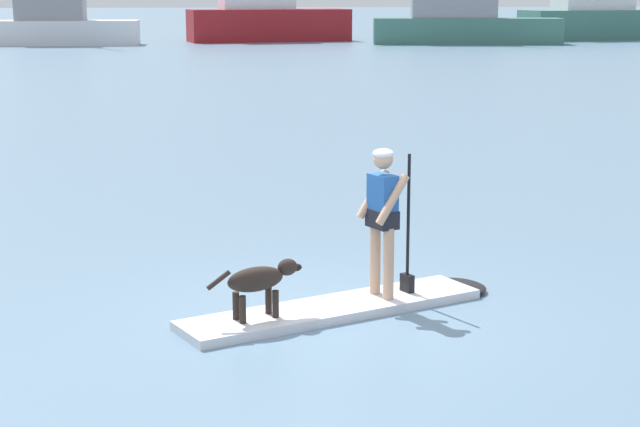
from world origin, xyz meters
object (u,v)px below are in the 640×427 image
Objects in this scene: moored_boat_port at (265,15)px; dog at (260,280)px; person_paddler at (384,212)px; moored_boat_far_port at (601,17)px; moored_boat_starboard at (463,24)px; paddleboard at (350,306)px; moored_boat_far_starboard at (59,21)px.

dog is at bearing -94.94° from moored_boat_port.
person_paddler is 1.64m from dog.
moored_boat_port is at bearing 178.23° from moored_boat_far_port.
moored_boat_starboard reaches higher than moored_boat_far_port.
paddleboard is 0.31× the size of moored_boat_far_port.
moored_boat_port is 0.92× the size of moored_boat_far_port.
dog is 0.08× the size of moored_boat_starboard.
moored_boat_starboard is at bearing -157.33° from moored_boat_far_port.
moored_boat_starboard is at bearing 73.75° from person_paddler.
paddleboard is 1.09m from person_paddler.
moored_boat_far_port is at bearing 65.59° from person_paddler.
person_paddler is 61.24m from moored_boat_port.
person_paddler is 0.14× the size of moored_boat_starboard.
dog reaches higher than paddleboard.
paddleboard is 3.61× the size of dog.
person_paddler is at bearing -114.41° from moored_boat_far_port.
paddleboard is at bearing 23.16° from dog.
person_paddler reaches higher than paddleboard.
moored_boat_far_starboard is at bearing -166.28° from moored_boat_port.
moored_boat_port is (4.31, 61.28, 1.70)m from paddleboard.
moored_boat_far_port is at bearing -1.77° from moored_boat_port.
paddleboard is 2.26× the size of person_paddler.
moored_boat_far_starboard is at bearing 98.86° from paddleboard.
moored_boat_far_starboard is at bearing -176.07° from moored_boat_far_port.
moored_boat_port is 0.91× the size of moored_boat_starboard.
moored_boat_far_port is (28.82, 60.99, 1.09)m from dog.
person_paddler reaches higher than dog.
moored_boat_far_starboard is (-9.43, 57.86, 0.44)m from person_paddler.
moored_boat_port reaches higher than dog.
moored_boat_far_starboard reaches higher than moored_boat_far_port.
person_paddler is at bearing 23.16° from paddleboard.
dog is 0.09× the size of moored_boat_port.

